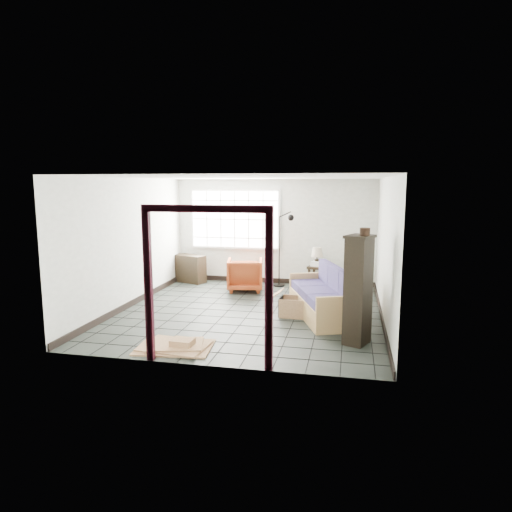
% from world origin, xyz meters
% --- Properties ---
extents(ground, '(5.50, 5.50, 0.00)m').
position_xyz_m(ground, '(0.00, 0.00, 0.00)').
color(ground, black).
rests_on(ground, ground).
extents(room_shell, '(5.02, 5.52, 2.61)m').
position_xyz_m(room_shell, '(0.00, 0.03, 1.68)').
color(room_shell, '#B3B8B0').
rests_on(room_shell, ground).
extents(window_panel, '(2.32, 0.08, 1.52)m').
position_xyz_m(window_panel, '(-1.00, 2.70, 1.60)').
color(window_panel, silver).
rests_on(window_panel, ground).
extents(doorway_trim, '(1.80, 0.08, 2.20)m').
position_xyz_m(doorway_trim, '(0.00, -2.70, 1.38)').
color(doorway_trim, black).
rests_on(doorway_trim, ground).
extents(futon_sofa, '(1.47, 2.27, 0.94)m').
position_xyz_m(futon_sofa, '(1.45, -0.00, 0.34)').
color(futon_sofa, '#A67D4B').
rests_on(futon_sofa, ground).
extents(armchair, '(0.94, 0.90, 0.83)m').
position_xyz_m(armchair, '(-0.53, 1.77, 0.41)').
color(armchair, brown).
rests_on(armchair, ground).
extents(side_table, '(0.58, 0.58, 0.54)m').
position_xyz_m(side_table, '(1.17, 2.40, 0.44)').
color(side_table, black).
rests_on(side_table, ground).
extents(table_lamp, '(0.37, 0.37, 0.44)m').
position_xyz_m(table_lamp, '(1.10, 2.42, 0.85)').
color(table_lamp, black).
rests_on(table_lamp, side_table).
extents(projector, '(0.36, 0.32, 0.11)m').
position_xyz_m(projector, '(1.13, 2.36, 0.59)').
color(projector, silver).
rests_on(projector, side_table).
extents(floor_lamp, '(0.54, 0.34, 1.84)m').
position_xyz_m(floor_lamp, '(0.32, 2.38, 0.98)').
color(floor_lamp, black).
rests_on(floor_lamp, ground).
extents(console_shelf, '(0.96, 0.65, 0.70)m').
position_xyz_m(console_shelf, '(-2.15, 2.40, 0.35)').
color(console_shelf, black).
rests_on(console_shelf, ground).
extents(tall_shelf, '(0.51, 0.57, 1.71)m').
position_xyz_m(tall_shelf, '(2.02, -1.41, 0.87)').
color(tall_shelf, black).
rests_on(tall_shelf, ground).
extents(pot, '(0.20, 0.20, 0.12)m').
position_xyz_m(pot, '(2.08, -1.47, 1.77)').
color(pot, black).
rests_on(pot, tall_shelf).
extents(open_box, '(0.89, 0.47, 0.49)m').
position_xyz_m(open_box, '(0.88, -0.10, 0.18)').
color(open_box, brown).
rests_on(open_box, ground).
extents(cardboard_pile, '(1.20, 0.90, 0.16)m').
position_xyz_m(cardboard_pile, '(-0.68, -2.20, 0.04)').
color(cardboard_pile, brown).
rests_on(cardboard_pile, ground).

